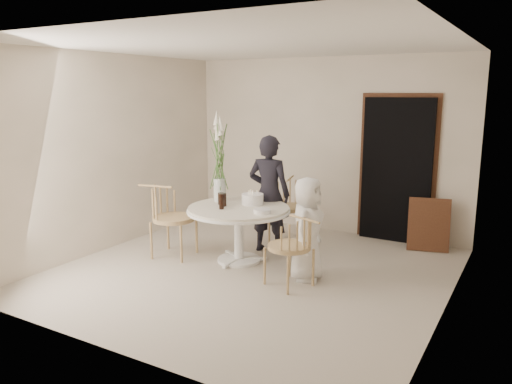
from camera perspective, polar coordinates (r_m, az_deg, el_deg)
The scene contains 18 objects.
ground at distance 6.24m, azimuth -0.42°, elevation -9.09°, with size 4.50×4.50×0.00m, color #BFB1A3.
room_shell at distance 5.86m, azimuth -0.44°, elevation 5.89°, with size 4.50×4.50×4.50m.
doorway at distance 7.53m, azimuth 15.77°, elevation 2.35°, with size 1.00×0.10×2.10m, color black.
door_trim at distance 7.56m, azimuth 15.87°, elevation 2.84°, with size 1.12×0.03×2.22m, color #55311D.
table at distance 6.43m, azimuth -1.99°, elevation -2.71°, with size 1.33×1.33×0.73m.
picture_frame at distance 7.33m, azimuth 19.14°, elevation -3.56°, with size 0.56×0.04×0.74m, color #55311D.
chair_far at distance 7.51m, azimuth 3.70°, elevation -0.86°, with size 0.59×0.62×0.91m.
chair_right at distance 5.58m, azimuth 4.65°, elevation -5.66°, with size 0.61×0.58×0.85m.
chair_left at distance 6.78m, azimuth -10.43°, elevation -2.06°, with size 0.63×0.60×0.97m.
girl at distance 6.80m, azimuth 1.50°, elevation -0.25°, with size 0.59×0.39×1.62m, color black.
boy at distance 5.86m, azimuth 5.87°, elevation -4.22°, with size 0.60×0.39×1.22m, color white.
birthday_cake at distance 6.53m, azimuth -0.39°, elevation -0.82°, with size 0.29×0.29×0.19m.
cola_tumbler_a at distance 6.44m, azimuth -3.75°, elevation -0.89°, with size 0.08×0.08×0.17m, color black.
cola_tumbler_b at distance 6.28m, azimuth -3.97°, elevation -1.36°, with size 0.06×0.06×0.13m, color black.
cola_tumbler_c at distance 6.53m, azimuth -4.05°, elevation -0.76°, with size 0.07×0.07×0.16m, color black.
cola_tumbler_d at distance 6.42m, azimuth -3.91°, elevation -0.92°, with size 0.08×0.08×0.17m, color black.
plate_stack at distance 6.06m, azimuth 0.69°, elevation -2.21°, with size 0.21×0.21×0.05m, color white.
flower_vase at distance 6.66m, azimuth -4.22°, elevation 3.81°, with size 0.16×0.16×1.21m.
Camera 1 is at (2.95, -5.03, 2.20)m, focal length 35.00 mm.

